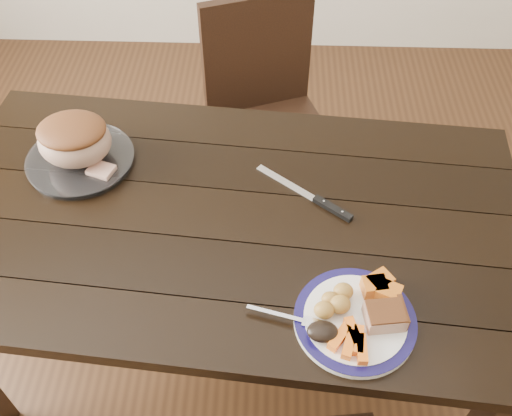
{
  "coord_description": "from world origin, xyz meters",
  "views": [
    {
      "loc": [
        0.11,
        -1.0,
        1.91
      ],
      "look_at": [
        0.08,
        -0.02,
        0.8
      ],
      "focal_mm": 40.0,
      "sensor_mm": 36.0,
      "label": 1
    }
  ],
  "objects_px": {
    "fork": "(290,318)",
    "roast_joint": "(75,141)",
    "dinner_plate": "(355,321)",
    "chair_far": "(266,109)",
    "serving_platter": "(81,161)",
    "pork_slice": "(385,316)",
    "carving_knife": "(321,202)",
    "dining_table": "(228,236)"
  },
  "relations": [
    {
      "from": "chair_far",
      "to": "serving_platter",
      "type": "relative_size",
      "value": 3.07
    },
    {
      "from": "pork_slice",
      "to": "dinner_plate",
      "type": "bearing_deg",
      "value": 175.24
    },
    {
      "from": "roast_joint",
      "to": "carving_knife",
      "type": "relative_size",
      "value": 0.77
    },
    {
      "from": "chair_far",
      "to": "roast_joint",
      "type": "xyz_separation_m",
      "value": [
        -0.53,
        -0.55,
        0.31
      ]
    },
    {
      "from": "chair_far",
      "to": "dinner_plate",
      "type": "xyz_separation_m",
      "value": [
        0.22,
        -1.05,
        0.23
      ]
    },
    {
      "from": "dining_table",
      "to": "carving_knife",
      "type": "bearing_deg",
      "value": 10.68
    },
    {
      "from": "chair_far",
      "to": "serving_platter",
      "type": "xyz_separation_m",
      "value": [
        -0.53,
        -0.55,
        0.23
      ]
    },
    {
      "from": "dining_table",
      "to": "fork",
      "type": "xyz_separation_m",
      "value": [
        0.17,
        -0.32,
        0.11
      ]
    },
    {
      "from": "fork",
      "to": "carving_knife",
      "type": "distance_m",
      "value": 0.38
    },
    {
      "from": "serving_platter",
      "to": "pork_slice",
      "type": "bearing_deg",
      "value": -31.87
    },
    {
      "from": "chair_far",
      "to": "fork",
      "type": "distance_m",
      "value": 1.09
    },
    {
      "from": "serving_platter",
      "to": "pork_slice",
      "type": "xyz_separation_m",
      "value": [
        0.82,
        -0.51,
        0.03
      ]
    },
    {
      "from": "pork_slice",
      "to": "chair_far",
      "type": "bearing_deg",
      "value": 105.16
    },
    {
      "from": "dinner_plate",
      "to": "roast_joint",
      "type": "height_order",
      "value": "roast_joint"
    },
    {
      "from": "pork_slice",
      "to": "carving_knife",
      "type": "xyz_separation_m",
      "value": [
        -0.13,
        0.37,
        -0.03
      ]
    },
    {
      "from": "fork",
      "to": "roast_joint",
      "type": "relative_size",
      "value": 0.86
    },
    {
      "from": "chair_far",
      "to": "dinner_plate",
      "type": "bearing_deg",
      "value": 81.36
    },
    {
      "from": "dining_table",
      "to": "carving_knife",
      "type": "relative_size",
      "value": 6.3
    },
    {
      "from": "dinner_plate",
      "to": "fork",
      "type": "height_order",
      "value": "fork"
    },
    {
      "from": "serving_platter",
      "to": "carving_knife",
      "type": "relative_size",
      "value": 1.14
    },
    {
      "from": "chair_far",
      "to": "fork",
      "type": "height_order",
      "value": "chair_far"
    },
    {
      "from": "fork",
      "to": "carving_knife",
      "type": "xyz_separation_m",
      "value": [
        0.09,
        0.37,
        -0.01
      ]
    },
    {
      "from": "roast_joint",
      "to": "dinner_plate",
      "type": "bearing_deg",
      "value": -33.67
    },
    {
      "from": "dining_table",
      "to": "pork_slice",
      "type": "distance_m",
      "value": 0.52
    },
    {
      "from": "fork",
      "to": "pork_slice",
      "type": "bearing_deg",
      "value": 14.24
    },
    {
      "from": "fork",
      "to": "roast_joint",
      "type": "height_order",
      "value": "roast_joint"
    },
    {
      "from": "dinner_plate",
      "to": "carving_knife",
      "type": "distance_m",
      "value": 0.37
    },
    {
      "from": "dining_table",
      "to": "fork",
      "type": "distance_m",
      "value": 0.38
    },
    {
      "from": "pork_slice",
      "to": "fork",
      "type": "distance_m",
      "value": 0.21
    },
    {
      "from": "dining_table",
      "to": "roast_joint",
      "type": "height_order",
      "value": "roast_joint"
    },
    {
      "from": "serving_platter",
      "to": "pork_slice",
      "type": "distance_m",
      "value": 0.96
    },
    {
      "from": "chair_far",
      "to": "roast_joint",
      "type": "bearing_deg",
      "value": 25.26
    },
    {
      "from": "serving_platter",
      "to": "roast_joint",
      "type": "distance_m",
      "value": 0.08
    },
    {
      "from": "serving_platter",
      "to": "roast_joint",
      "type": "bearing_deg",
      "value": 0.0
    },
    {
      "from": "fork",
      "to": "carving_knife",
      "type": "bearing_deg",
      "value": 91.29
    },
    {
      "from": "dinner_plate",
      "to": "pork_slice",
      "type": "xyz_separation_m",
      "value": [
        0.06,
        -0.01,
        0.03
      ]
    },
    {
      "from": "dinner_plate",
      "to": "serving_platter",
      "type": "distance_m",
      "value": 0.91
    },
    {
      "from": "dinner_plate",
      "to": "carving_knife",
      "type": "height_order",
      "value": "dinner_plate"
    },
    {
      "from": "dinner_plate",
      "to": "dining_table",
      "type": "bearing_deg",
      "value": 134.8
    },
    {
      "from": "dining_table",
      "to": "roast_joint",
      "type": "xyz_separation_m",
      "value": [
        -0.44,
        0.18,
        0.18
      ]
    },
    {
      "from": "dining_table",
      "to": "pork_slice",
      "type": "relative_size",
      "value": 19.35
    },
    {
      "from": "pork_slice",
      "to": "roast_joint",
      "type": "distance_m",
      "value": 0.96
    }
  ]
}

